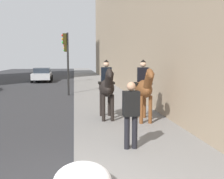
{
  "coord_description": "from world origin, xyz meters",
  "views": [
    {
      "loc": [
        -4.27,
        -0.04,
        2.38
      ],
      "look_at": [
        4.0,
        -1.24,
        1.4
      ],
      "focal_mm": 41.89,
      "sensor_mm": 36.0,
      "label": 1
    }
  ],
  "objects": [
    {
      "name": "traffic_light_near_curb",
      "position": [
        12.94,
        0.43,
        2.7
      ],
      "size": [
        0.2,
        0.44,
        4.05
      ],
      "color": "black",
      "rests_on": "ground"
    },
    {
      "name": "mounted_horse_far",
      "position": [
        4.84,
        -2.52,
        1.35
      ],
      "size": [
        2.15,
        0.62,
        2.24
      ],
      "rotation": [
        0.0,
        0.0,
        3.11
      ],
      "color": "brown",
      "rests_on": "sidewalk_slab"
    },
    {
      "name": "mounted_horse_near",
      "position": [
        5.37,
        -1.24,
        1.35
      ],
      "size": [
        2.15,
        0.61,
        2.24
      ],
      "rotation": [
        0.0,
        0.0,
        3.13
      ],
      "color": "black",
      "rests_on": "sidewalk_slab"
    },
    {
      "name": "car_mid_lane",
      "position": [
        23.87,
        3.3,
        0.75
      ],
      "size": [
        4.47,
        2.17,
        1.44
      ],
      "rotation": [
        0.0,
        0.0,
        3.18
      ],
      "color": "#B7BABF",
      "rests_on": "ground"
    },
    {
      "name": "pedestrian_greeting",
      "position": [
        2.0,
        -1.43,
        1.1
      ],
      "size": [
        0.27,
        0.41,
        1.7
      ],
      "rotation": [
        0.0,
        0.0,
        0.03
      ],
      "color": "black",
      "rests_on": "sidewalk_slab"
    },
    {
      "name": "traffic_light_far_curb",
      "position": [
        21.56,
        0.67,
        2.56
      ],
      "size": [
        0.2,
        0.44,
        3.81
      ],
      "color": "black",
      "rests_on": "ground"
    }
  ]
}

